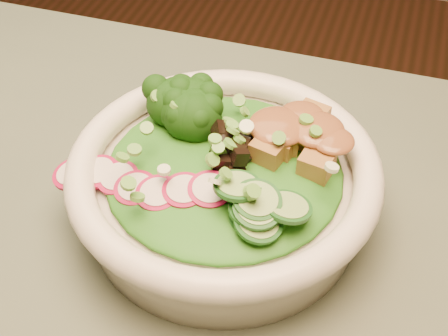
% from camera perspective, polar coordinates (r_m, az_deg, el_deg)
% --- Properties ---
extents(salad_bowl, '(0.23, 0.23, 0.06)m').
position_cam_1_polar(salad_bowl, '(0.47, 0.00, -1.59)').
color(salad_bowl, white).
rests_on(salad_bowl, dining_table).
extents(lettuce_bed, '(0.17, 0.17, 0.02)m').
position_cam_1_polar(lettuce_bed, '(0.45, 0.00, 0.09)').
color(lettuce_bed, '#185912').
rests_on(lettuce_bed, salad_bowl).
extents(broccoli_florets, '(0.09, 0.08, 0.04)m').
position_cam_1_polar(broccoli_florets, '(0.48, -2.50, 5.27)').
color(broccoli_florets, black).
rests_on(broccoli_florets, salad_bowl).
extents(radish_slices, '(0.10, 0.07, 0.02)m').
position_cam_1_polar(radish_slices, '(0.44, -6.85, -1.73)').
color(radish_slices, maroon).
rests_on(radish_slices, salad_bowl).
extents(cucumber_slices, '(0.08, 0.08, 0.03)m').
position_cam_1_polar(cucumber_slices, '(0.41, 2.63, -4.07)').
color(cucumber_slices, '#9AC66E').
rests_on(cucumber_slices, salad_bowl).
extents(mushroom_heap, '(0.08, 0.08, 0.03)m').
position_cam_1_polar(mushroom_heap, '(0.45, 1.25, 1.44)').
color(mushroom_heap, black).
rests_on(mushroom_heap, salad_bowl).
extents(tofu_cubes, '(0.09, 0.08, 0.03)m').
position_cam_1_polar(tofu_cubes, '(0.46, 6.34, 2.47)').
color(tofu_cubes, olive).
rests_on(tofu_cubes, salad_bowl).
extents(peanut_sauce, '(0.06, 0.05, 0.01)m').
position_cam_1_polar(peanut_sauce, '(0.45, 6.45, 3.52)').
color(peanut_sauce, brown).
rests_on(peanut_sauce, tofu_cubes).
extents(scallion_garnish, '(0.16, 0.16, 0.02)m').
position_cam_1_polar(scallion_garnish, '(0.44, 0.00, 1.93)').
color(scallion_garnish, '#5DA138').
rests_on(scallion_garnish, salad_bowl).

